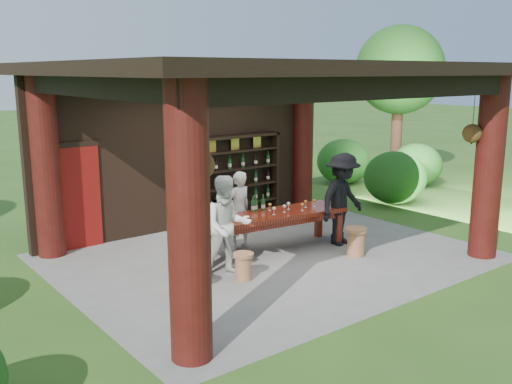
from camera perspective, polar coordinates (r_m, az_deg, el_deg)
ground at (r=10.65m, az=1.33°, el=-6.42°), size 90.00×90.00×0.00m
pavilion at (r=10.51m, az=-0.15°, el=5.25°), size 7.50×6.00×3.60m
wine_shelf at (r=12.90m, az=-1.97°, el=1.40°), size 2.24×0.34×1.97m
tasting_table at (r=10.69m, az=1.02°, el=-2.81°), size 3.29×1.18×0.75m
stool_near_left at (r=9.42m, az=-1.27°, el=-7.38°), size 0.35×0.35×0.46m
stool_near_right at (r=10.75m, az=9.96°, el=-4.86°), size 0.40×0.40×0.53m
stool_far_left at (r=8.94m, az=-6.70°, el=-8.45°), size 0.37×0.37×0.48m
host at (r=10.96m, az=-1.76°, el=-1.80°), size 0.57×0.39×1.50m
guest_woman at (r=9.46m, az=-2.90°, el=-3.44°), size 0.98×0.87×1.70m
guest_man at (r=11.27m, az=8.62°, el=-0.72°), size 1.26×0.84×1.82m
table_bottles at (r=10.84m, az=0.13°, el=-1.12°), size 0.30×0.11×0.31m
table_glasses at (r=10.95m, az=3.57°, el=-1.44°), size 1.12×0.46×0.15m
napkin_basket at (r=10.24m, az=-2.72°, el=-2.41°), size 0.28×0.21×0.14m
shrubs at (r=13.25m, az=7.32°, el=-0.42°), size 14.93×7.79×1.36m
trees at (r=13.68m, az=8.07°, el=11.89°), size 22.52×10.71×4.80m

